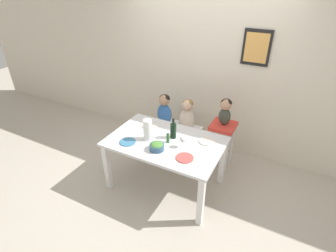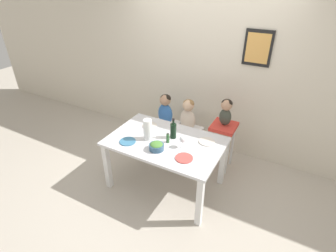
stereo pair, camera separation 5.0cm
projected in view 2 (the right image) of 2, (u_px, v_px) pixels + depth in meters
ground_plane at (166, 184)px, 3.72m from camera, size 14.00×14.00×0.00m
wall_back at (206, 67)px, 4.00m from camera, size 10.00×0.09×2.70m
dining_table at (165, 147)px, 3.40m from camera, size 1.46×0.93×0.74m
chair_far_left at (165, 128)px, 4.27m from camera, size 0.40×0.44×0.48m
chair_far_center at (187, 134)px, 4.11m from camera, size 0.40×0.44×0.48m
chair_right_highchair at (223, 134)px, 3.79m from camera, size 0.34×0.37×0.73m
person_child_left at (165, 109)px, 4.09m from camera, size 0.24×0.18×0.51m
person_child_center at (188, 114)px, 3.93m from camera, size 0.24×0.18×0.51m
person_baby_right at (226, 110)px, 3.59m from camera, size 0.17×0.16×0.39m
wine_bottle at (173, 130)px, 3.36m from camera, size 0.08×0.08×0.28m
paper_towel_roll at (148, 130)px, 3.31m from camera, size 0.11×0.11×0.28m
wine_glass_near at (183, 140)px, 3.17m from camera, size 0.08×0.08×0.15m
salad_bowl_large at (156, 146)px, 3.16m from camera, size 0.18×0.18×0.10m
dinner_plate_front_left at (128, 141)px, 3.32m from camera, size 0.21×0.21×0.01m
dinner_plate_back_left at (150, 125)px, 3.67m from camera, size 0.21×0.21×0.01m
dinner_plate_back_right at (207, 142)px, 3.32m from camera, size 0.21×0.21×0.01m
dinner_plate_front_right at (184, 158)px, 3.02m from camera, size 0.21×0.21×0.01m
condiment_bottle_hot_sauce at (168, 138)px, 3.28m from camera, size 0.04×0.04×0.14m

